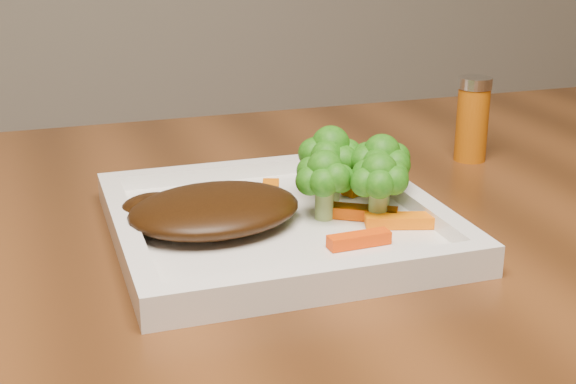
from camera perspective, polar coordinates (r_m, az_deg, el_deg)
name	(u,v)px	position (r m, az deg, el deg)	size (l,w,h in m)	color
plate	(277,228)	(0.68, -0.80, -2.55)	(0.27, 0.27, 0.01)	white
steak	(215,209)	(0.67, -5.24, -1.24)	(0.15, 0.11, 0.03)	#311907
broccoli_0	(330,163)	(0.72, 3.03, 2.11)	(0.06, 0.06, 0.07)	#315C0F
broccoli_1	(381,171)	(0.71, 6.63, 1.47)	(0.06, 0.06, 0.06)	#195C0F
broccoli_2	(379,189)	(0.67, 6.46, 0.23)	(0.06, 0.06, 0.06)	#2C7814
broccoli_3	(325,184)	(0.67, 2.62, 0.57)	(0.06, 0.06, 0.06)	#196110
carrot_0	(359,240)	(0.63, 5.07, -3.39)	(0.05, 0.01, 0.01)	#F44003
carrot_1	(403,221)	(0.67, 8.19, -2.02)	(0.06, 0.02, 0.01)	orange
carrot_3	(367,185)	(0.75, 5.61, 0.52)	(0.05, 0.01, 0.01)	#CE6303
carrot_4	(270,193)	(0.73, -1.28, -0.08)	(0.06, 0.02, 0.01)	#E46703
carrot_5	(360,212)	(0.69, 5.16, -1.45)	(0.06, 0.02, 0.01)	#D44A03
spice_shaker	(472,119)	(0.89, 12.98, 5.06)	(0.03, 0.03, 0.09)	#AE5509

